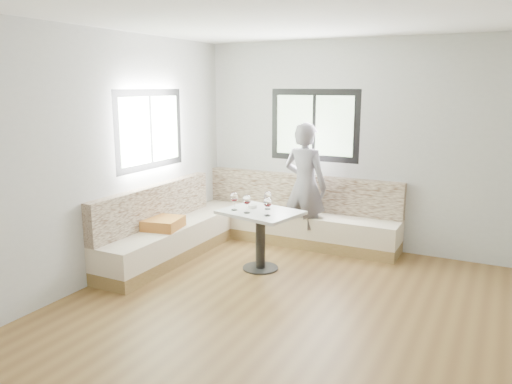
# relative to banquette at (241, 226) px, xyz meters

# --- Properties ---
(room) EXTENTS (5.01, 5.01, 2.81)m
(room) POSITION_rel_banquette_xyz_m (1.51, -1.54, 1.08)
(room) COLOR brown
(room) RESTS_ON ground
(banquette) EXTENTS (2.90, 2.80, 0.95)m
(banquette) POSITION_rel_banquette_xyz_m (0.00, 0.00, 0.00)
(banquette) COLOR #997A4A
(banquette) RESTS_ON ground
(table) EXTENTS (1.01, 0.86, 0.73)m
(table) POSITION_rel_banquette_xyz_m (0.57, -0.55, 0.21)
(table) COLOR black
(table) RESTS_ON ground
(person) EXTENTS (0.69, 0.51, 1.72)m
(person) POSITION_rel_banquette_xyz_m (0.73, 0.48, 0.53)
(person) COLOR slate
(person) RESTS_ON ground
(olive_ramekin) EXTENTS (0.11, 0.11, 0.04)m
(olive_ramekin) POSITION_rel_banquette_xyz_m (0.42, -0.48, 0.42)
(olive_ramekin) COLOR white
(olive_ramekin) RESTS_ON table
(wine_glass_a) EXTENTS (0.10, 0.10, 0.22)m
(wine_glass_a) POSITION_rel_banquette_xyz_m (0.27, -0.66, 0.55)
(wine_glass_a) COLOR white
(wine_glass_a) RESTS_ON table
(wine_glass_b) EXTENTS (0.10, 0.10, 0.22)m
(wine_glass_b) POSITION_rel_banquette_xyz_m (0.47, -0.72, 0.55)
(wine_glass_b) COLOR white
(wine_glass_b) RESTS_ON table
(wine_glass_c) EXTENTS (0.10, 0.10, 0.22)m
(wine_glass_c) POSITION_rel_banquette_xyz_m (0.74, -0.72, 0.55)
(wine_glass_c) COLOR white
(wine_glass_c) RESTS_ON table
(wine_glass_d) EXTENTS (0.10, 0.10, 0.22)m
(wine_glass_d) POSITION_rel_banquette_xyz_m (0.61, -0.44, 0.55)
(wine_glass_d) COLOR white
(wine_glass_d) RESTS_ON table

